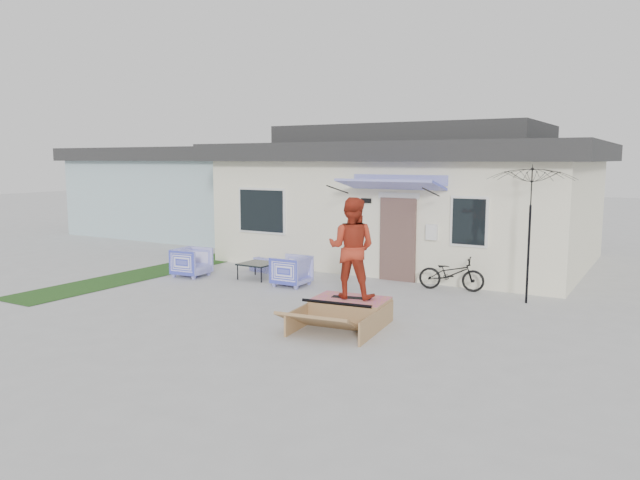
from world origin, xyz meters
The scene contains 13 objects.
ground centered at (0.00, 0.00, 0.00)m, with size 90.00×90.00×0.00m, color #AFAFAF.
grass_strip centered at (-5.20, 2.00, 0.00)m, with size 1.40×8.00×0.01m, color #1E4518.
house centered at (0.00, 7.99, 1.94)m, with size 10.80×8.49×4.10m.
neighbor_house centered at (-10.50, 10.00, 1.78)m, with size 8.60×7.60×3.50m.
loveseat centered at (-2.35, 3.82, 0.27)m, with size 1.37×0.40×0.54m, color #2C37BE.
armchair_left centered at (-3.86, 2.24, 0.42)m, with size 0.82×0.76×0.84m, color #2C37BE.
armchair_right centered at (-0.98, 2.58, 0.41)m, with size 0.79×0.74×0.82m, color #2C37BE.
coffee_table centered at (-2.20, 2.89, 0.21)m, with size 0.83×0.83×0.41m, color black.
bicycle centered at (2.54, 4.06, 0.49)m, with size 0.53×1.52×0.97m, color black.
patio_umbrella centered at (4.34, 3.64, 1.75)m, with size 1.97×1.85×2.20m.
skate_ramp centered at (1.82, 0.36, 0.23)m, with size 1.36×1.82×0.45m, color olive, non-canonical shape.
skateboard centered at (1.81, 0.40, 0.48)m, with size 0.75×0.19×0.05m, color black.
skater centered at (1.81, 0.40, 1.44)m, with size 0.92×0.71×1.88m, color #A72E1B.
Camera 1 is at (6.95, -9.47, 3.04)m, focal length 33.90 mm.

